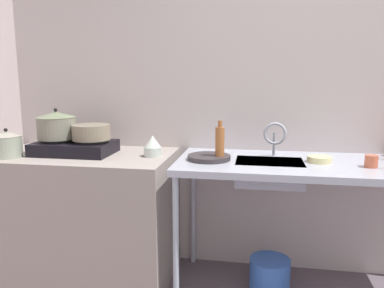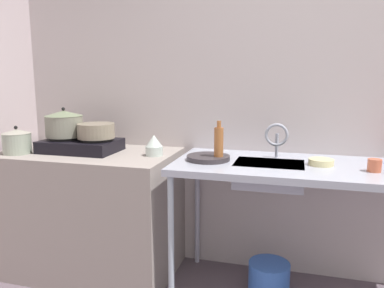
{
  "view_description": "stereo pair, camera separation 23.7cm",
  "coord_description": "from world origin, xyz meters",
  "views": [
    {
      "loc": [
        -0.53,
        -1.03,
        1.37
      ],
      "look_at": [
        -0.92,
        1.27,
        0.95
      ],
      "focal_mm": 35.27,
      "sensor_mm": 36.0,
      "label": 1
    },
    {
      "loc": [
        -0.3,
        -0.98,
        1.37
      ],
      "look_at": [
        -0.92,
        1.27,
        0.95
      ],
      "focal_mm": 35.27,
      "sensor_mm": 36.0,
      "label": 2
    }
  ],
  "objects": [
    {
      "name": "cup_by_rack",
      "position": [
        0.12,
        1.2,
        0.9
      ],
      "size": [
        0.07,
        0.07,
        0.07
      ],
      "primitive_type": "cylinder",
      "color": "#C05D3E",
      "rests_on": "counter_sink"
    },
    {
      "name": "stove",
      "position": [
        -1.72,
        1.27,
        0.91
      ],
      "size": [
        0.51,
        0.33,
        0.1
      ],
      "color": "black",
      "rests_on": "counter_concrete"
    },
    {
      "name": "small_bowl_on_drainboard",
      "position": [
        -0.15,
        1.29,
        0.88
      ],
      "size": [
        0.14,
        0.14,
        0.04
      ],
      "primitive_type": "cylinder",
      "color": "beige",
      "rests_on": "counter_sink"
    },
    {
      "name": "faucet",
      "position": [
        -0.41,
        1.38,
        1.01
      ],
      "size": [
        0.14,
        0.08,
        0.23
      ],
      "color": "#A1A7B6",
      "rests_on": "counter_sink"
    },
    {
      "name": "wall_back",
      "position": [
        0.0,
        1.66,
        1.21
      ],
      "size": [
        5.45,
        0.1,
        2.42
      ],
      "primitive_type": "cube",
      "color": "#BEB2B1",
      "rests_on": "ground"
    },
    {
      "name": "counter_concrete",
      "position": [
        -1.67,
        1.27,
        0.43
      ],
      "size": [
        1.2,
        0.68,
        0.86
      ],
      "primitive_type": "cube",
      "color": "gray",
      "rests_on": "ground"
    },
    {
      "name": "frying_pan",
      "position": [
        -0.81,
        1.24,
        0.88
      ],
      "size": [
        0.27,
        0.27,
        0.03
      ],
      "primitive_type": "cylinder",
      "color": "#322D30",
      "rests_on": "counter_sink"
    },
    {
      "name": "percolator",
      "position": [
        -1.18,
        1.28,
        0.93
      ],
      "size": [
        0.11,
        0.11,
        0.14
      ],
      "color": "#B8C7BD",
      "rests_on": "counter_concrete"
    },
    {
      "name": "counter_sink",
      "position": [
        -0.17,
        1.27,
        0.8
      ],
      "size": [
        1.69,
        0.68,
        0.86
      ],
      "color": "#A1A7B6",
      "rests_on": "ground"
    },
    {
      "name": "sink_basin",
      "position": [
        -0.44,
        1.27,
        0.79
      ],
      "size": [
        0.41,
        0.28,
        0.14
      ],
      "primitive_type": "cube",
      "color": "#A1A7B6",
      "rests_on": "counter_sink"
    },
    {
      "name": "bottle_by_sink",
      "position": [
        -0.75,
        1.23,
        0.97
      ],
      "size": [
        0.06,
        0.06,
        0.25
      ],
      "color": "#9C5B2E",
      "rests_on": "counter_sink"
    },
    {
      "name": "pot_on_left_burner",
      "position": [
        -1.84,
        1.27,
        1.05
      ],
      "size": [
        0.26,
        0.26,
        0.2
      ],
      "color": "gray",
      "rests_on": "stove"
    },
    {
      "name": "bucket_on_floor",
      "position": [
        -0.42,
        1.24,
        0.12
      ],
      "size": [
        0.25,
        0.25,
        0.23
      ],
      "primitive_type": "cylinder",
      "color": "#315DB3",
      "rests_on": "ground"
    },
    {
      "name": "pot_on_right_burner",
      "position": [
        -1.6,
        1.27,
        1.01
      ],
      "size": [
        0.25,
        0.25,
        0.1
      ],
      "color": "gray",
      "rests_on": "stove"
    },
    {
      "name": "pot_beside_stove",
      "position": [
        -2.09,
        1.1,
        0.94
      ],
      "size": [
        0.19,
        0.19,
        0.19
      ],
      "color": "#96A18D",
      "rests_on": "counter_concrete"
    }
  ]
}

